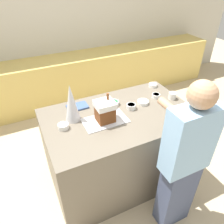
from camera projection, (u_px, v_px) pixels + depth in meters
ground_plane at (118, 175)px, 2.84m from camera, size 12.00×12.00×0.00m
wall_back at (59, 29)px, 3.87m from camera, size 8.00×0.05×2.60m
back_cabinet_block at (70, 80)px, 4.11m from camera, size 6.00×0.60×0.88m
kitchen_island at (119, 148)px, 2.56m from camera, size 1.59×0.97×0.96m
baking_tray at (105, 120)px, 2.20m from camera, size 0.45×0.26×0.01m
gingerbread_house at (105, 111)px, 2.13m from camera, size 0.19×0.18×0.28m
decorative_tree at (71, 103)px, 2.11m from camera, size 0.15×0.15×0.39m
candy_bowl_far_right at (153, 85)px, 2.80m from camera, size 0.10×0.10×0.04m
candy_bowl_near_tray_right at (143, 102)px, 2.46m from camera, size 0.13×0.13×0.04m
candy_bowl_center_rear at (63, 126)px, 2.09m from camera, size 0.10×0.10×0.05m
candy_bowl_beside_tree at (156, 96)px, 2.57m from camera, size 0.09×0.09×0.05m
candy_bowl_near_tray_left at (131, 106)px, 2.37m from camera, size 0.10×0.10×0.05m
candy_bowl_far_left at (114, 103)px, 2.44m from camera, size 0.11×0.11×0.04m
cookbook at (77, 107)px, 2.40m from camera, size 0.22×0.15×0.02m
mug at (172, 96)px, 2.54m from camera, size 0.09×0.09×0.08m
person at (184, 162)px, 1.90m from camera, size 0.43×0.54×1.63m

